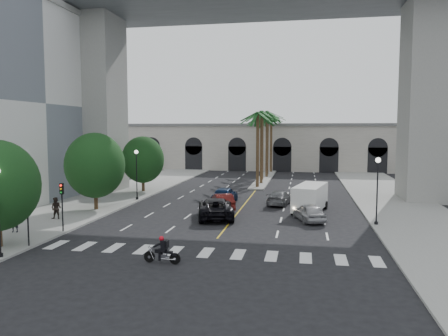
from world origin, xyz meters
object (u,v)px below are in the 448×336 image
at_px(car_b, 223,201).
at_px(car_d, 280,198).
at_px(motorcycle_rider, 163,251).
at_px(car_e, 225,195).
at_px(traffic_signal_near, 27,209).
at_px(car_a, 309,212).
at_px(cargo_van, 310,197).
at_px(traffic_signal_far, 62,199).
at_px(car_c, 216,208).
at_px(pedestrian_a, 15,220).
at_px(lamp_post_right, 377,185).
at_px(pedestrian_b, 56,208).
at_px(lamp_post_left_far, 137,170).

relative_size(car_b, car_d, 0.96).
relative_size(motorcycle_rider, car_e, 0.44).
xyz_separation_m(traffic_signal_near, car_b, (9.65, 15.29, -1.75)).
xyz_separation_m(car_a, car_d, (-2.81, 7.42, -0.04)).
xyz_separation_m(car_d, cargo_van, (2.93, -3.53, 0.69)).
bearing_deg(traffic_signal_far, car_b, 49.48).
distance_m(car_c, pedestrian_a, 15.38).
distance_m(traffic_signal_far, cargo_van, 21.06).
bearing_deg(lamp_post_right, cargo_van, 135.81).
distance_m(car_b, cargo_van, 8.07).
relative_size(traffic_signal_far, car_d, 0.76).
distance_m(car_e, cargo_van, 9.16).
bearing_deg(lamp_post_right, car_d, 133.40).
bearing_deg(car_a, car_b, -44.36).
bearing_deg(traffic_signal_near, pedestrian_b, 109.97).
bearing_deg(lamp_post_right, motorcycle_rider, -137.91).
bearing_deg(pedestrian_b, car_d, 27.42).
relative_size(lamp_post_left_far, motorcycle_rider, 2.47).
xyz_separation_m(car_c, cargo_van, (7.89, 4.08, 0.53)).
relative_size(motorcycle_rider, pedestrian_a, 1.27).
height_order(lamp_post_right, cargo_van, lamp_post_right).
xyz_separation_m(lamp_post_right, traffic_signal_far, (-22.70, -6.50, -0.71)).
distance_m(lamp_post_left_far, pedestrian_b, 11.27).
height_order(car_c, car_d, car_c).
bearing_deg(pedestrian_b, car_a, 5.40).
height_order(car_a, pedestrian_a, pedestrian_a).
bearing_deg(traffic_signal_near, car_a, 33.15).
xyz_separation_m(traffic_signal_near, pedestrian_a, (-3.23, 3.11, -1.51)).
height_order(pedestrian_a, pedestrian_b, pedestrian_b).
relative_size(car_b, cargo_van, 0.74).
bearing_deg(motorcycle_rider, car_c, 91.94).
xyz_separation_m(traffic_signal_far, cargo_van, (17.69, 11.37, -1.12)).
xyz_separation_m(lamp_post_left_far, car_b, (9.75, -3.21, -2.46)).
xyz_separation_m(car_c, pedestrian_b, (-12.63, -3.50, 0.19)).
bearing_deg(motorcycle_rider, car_d, 78.98).
xyz_separation_m(car_a, car_e, (-8.35, 7.33, 0.11)).
xyz_separation_m(car_e, pedestrian_b, (-12.05, -11.01, 0.21)).
distance_m(traffic_signal_far, motorcycle_rider, 11.05).
height_order(car_e, pedestrian_b, pedestrian_b).
height_order(cargo_van, pedestrian_a, cargo_van).
bearing_deg(car_c, car_e, -98.89).
bearing_deg(car_b, traffic_signal_far, 28.70).
relative_size(lamp_post_left_far, car_e, 1.09).
bearing_deg(car_c, pedestrian_a, 18.78).
distance_m(car_d, cargo_van, 4.64).
xyz_separation_m(traffic_signal_far, car_c, (9.80, 7.29, -1.65)).
bearing_deg(car_a, lamp_post_left_far, -40.33).
distance_m(cargo_van, pedestrian_b, 21.88).
xyz_separation_m(traffic_signal_near, pedestrian_b, (-2.83, 7.79, -1.46)).
distance_m(traffic_signal_near, car_c, 15.04).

